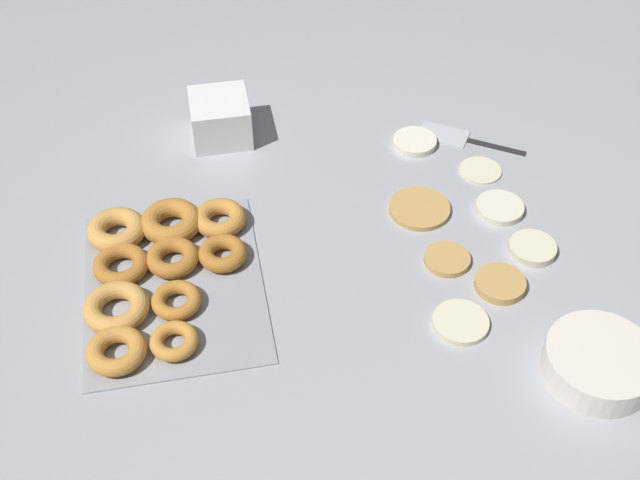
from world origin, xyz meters
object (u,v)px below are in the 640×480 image
pancake_0 (419,208)px  pancake_2 (532,248)px  pancake_4 (461,322)px  container_stack (220,118)px  spatula (455,137)px  batter_bowl (599,363)px  pancake_3 (447,259)px  pancake_5 (500,284)px  pancake_1 (481,170)px  donut_tray (160,269)px  pancake_6 (415,142)px  pancake_7 (500,208)px

pancake_0 → pancake_2: 0.22m
pancake_4 → pancake_0: bearing=178.2°
container_stack → spatula: bearing=78.3°
batter_bowl → pancake_0: bearing=-157.6°
pancake_3 → pancake_5: bearing=43.9°
pancake_1 → donut_tray: (0.16, -0.64, 0.01)m
pancake_5 → pancake_2: bearing=129.1°
pancake_5 → pancake_6: pancake_5 is taller
spatula → pancake_5: bearing=115.9°
pancake_4 → donut_tray: size_ratio=0.24×
pancake_1 → pancake_4: size_ratio=0.89×
pancake_1 → pancake_7: pancake_7 is taller
pancake_0 → pancake_2: pancake_2 is taller
pancake_0 → spatula: size_ratio=0.56×
pancake_0 → pancake_4: bearing=-1.8°
pancake_5 → batter_bowl: batter_bowl is taller
pancake_0 → batter_bowl: 0.45m
pancake_0 → donut_tray: (0.08, -0.49, 0.01)m
pancake_4 → spatula: (-0.48, 0.14, -0.00)m
pancake_3 → pancake_7: bearing=128.4°
pancake_5 → pancake_6: 0.41m
pancake_6 → pancake_5: bearing=5.4°
pancake_3 → pancake_1: bearing=148.3°
pancake_1 → donut_tray: 0.66m
pancake_3 → pancake_7: size_ratio=0.91×
pancake_4 → pancake_5: size_ratio=1.07×
pancake_4 → pancake_6: size_ratio=1.04×
donut_tray → pancake_4: bearing=67.1°
pancake_4 → pancake_3: bearing=171.8°
pancake_7 → spatula: size_ratio=0.43×
pancake_6 → batter_bowl: (0.61, 0.13, 0.02)m
pancake_1 → batter_bowl: bearing=2.1°
pancake_2 → pancake_4: size_ratio=0.91×
batter_bowl → pancake_2: bearing=180.0°
pancake_6 → pancake_3: bearing=-5.7°
pancake_4 → container_stack: container_stack is taller
pancake_1 → batter_bowl: size_ratio=0.49×
pancake_7 → pancake_4: bearing=-32.2°
pancake_6 → pancake_7: 0.25m
pancake_6 → container_stack: size_ratio=0.72×
donut_tray → container_stack: (-0.38, 0.15, 0.03)m
donut_tray → container_stack: size_ratio=3.14×
pancake_3 → donut_tray: size_ratio=0.21×
pancake_7 → donut_tray: bearing=-85.7°
pancake_2 → spatula: bearing=-174.1°
batter_bowl → spatula: (-0.61, -0.04, -0.02)m
pancake_1 → pancake_3: bearing=-31.7°
batter_bowl → container_stack: container_stack is taller
pancake_0 → batter_bowl: bearing=22.4°
container_stack → pancake_7: bearing=56.3°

